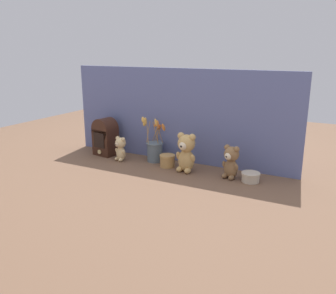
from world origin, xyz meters
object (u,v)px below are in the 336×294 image
(teddy_bear_small, at_px, (120,148))
(teddy_bear_medium, at_px, (231,161))
(vintage_radio, at_px, (105,136))
(flower_vase, at_px, (155,149))
(decorative_tin_tall, at_px, (168,161))
(teddy_bear_large, at_px, (186,152))
(decorative_tin_short, at_px, (251,177))

(teddy_bear_small, bearing_deg, teddy_bear_medium, 0.90)
(teddy_bear_small, height_order, vintage_radio, vintage_radio)
(flower_vase, xyz_separation_m, decorative_tin_tall, (0.14, -0.06, -0.05))
(vintage_radio, height_order, decorative_tin_tall, vintage_radio)
(teddy_bear_small, bearing_deg, vintage_radio, 159.74)
(teddy_bear_large, distance_m, vintage_radio, 0.67)
(flower_vase, height_order, vintage_radio, flower_vase)
(teddy_bear_small, relative_size, vintage_radio, 0.62)
(teddy_bear_small, relative_size, decorative_tin_short, 1.55)
(teddy_bear_medium, bearing_deg, decorative_tin_tall, 177.82)
(teddy_bear_large, xyz_separation_m, vintage_radio, (-0.67, 0.07, 0.01))
(teddy_bear_large, height_order, teddy_bear_medium, teddy_bear_large)
(flower_vase, relative_size, decorative_tin_tall, 3.07)
(decorative_tin_tall, bearing_deg, teddy_bear_large, -12.02)
(teddy_bear_large, bearing_deg, teddy_bear_small, 179.82)
(flower_vase, bearing_deg, teddy_bear_small, -156.84)
(flower_vase, xyz_separation_m, decorative_tin_short, (0.69, -0.08, -0.06))
(teddy_bear_medium, xyz_separation_m, flower_vase, (-0.56, 0.08, -0.02))
(flower_vase, xyz_separation_m, vintage_radio, (-0.39, -0.03, 0.05))
(vintage_radio, distance_m, decorative_tin_short, 1.08)
(teddy_bear_medium, height_order, flower_vase, flower_vase)
(teddy_bear_small, height_order, decorative_tin_short, teddy_bear_small)
(teddy_bear_large, xyz_separation_m, teddy_bear_small, (-0.49, 0.00, -0.04))
(vintage_radio, xyz_separation_m, decorative_tin_tall, (0.53, -0.04, -0.10))
(teddy_bear_medium, distance_m, flower_vase, 0.57)
(teddy_bear_medium, distance_m, decorative_tin_short, 0.14)
(teddy_bear_large, height_order, teddy_bear_small, teddy_bear_large)
(teddy_bear_large, xyz_separation_m, decorative_tin_short, (0.41, 0.01, -0.10))
(flower_vase, bearing_deg, vintage_radio, -175.87)
(decorative_tin_short, bearing_deg, teddy_bear_medium, 178.87)
(teddy_bear_medium, distance_m, decorative_tin_tall, 0.43)
(teddy_bear_small, bearing_deg, flower_vase, 23.16)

